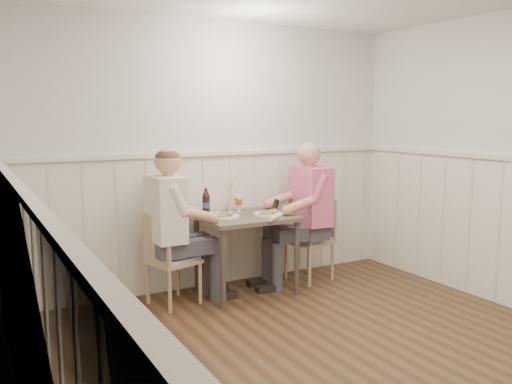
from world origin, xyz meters
The scene contains 16 objects.
ground_plane centered at (0.00, 0.00, 0.00)m, with size 4.50×4.50×0.00m, color #422916.
room_shell centered at (0.00, 0.00, 1.52)m, with size 4.04×4.54×2.60m.
wainscot centered at (0.00, 0.69, 0.69)m, with size 4.00×4.49×1.34m.
dining_table centered at (0.12, 1.84, 0.65)m, with size 0.87×0.70×0.75m.
chair_right centered at (0.93, 1.90, 0.46)m, with size 0.47×0.47×0.84m.
chair_left centered at (-0.65, 1.84, 0.45)m, with size 0.48×0.48×0.82m.
man_in_pink centered at (0.80, 1.81, 0.61)m, with size 0.69×0.48×1.46m.
diner_cream centered at (-0.63, 1.84, 0.60)m, with size 0.66×0.46×1.44m.
plate_man centered at (0.31, 1.75, 0.77)m, with size 0.29×0.29×0.07m.
plate_diner centered at (-0.11, 1.84, 0.77)m, with size 0.30×0.30×0.08m.
beer_glass_a centered at (0.15, 2.04, 0.85)m, with size 0.06×0.06×0.16m.
beer_glass_b centered at (0.14, 2.05, 0.86)m, with size 0.07×0.07×0.17m.
beer_bottle centered at (-0.21, 2.02, 0.87)m, with size 0.07×0.07×0.26m.
rolled_napkin centered at (0.25, 1.53, 0.77)m, with size 0.19×0.17×0.05m.
grass_vase centered at (0.09, 2.12, 0.90)m, with size 0.04×0.04×0.34m.
gingham_mat centered at (-0.18, 2.04, 0.75)m, with size 0.34×0.27×0.01m.
Camera 1 is at (-2.22, -2.64, 1.69)m, focal length 38.00 mm.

